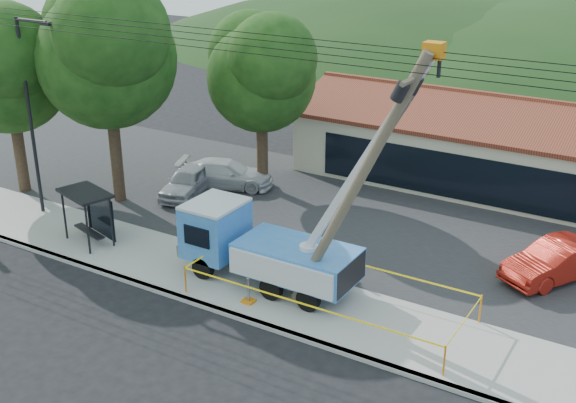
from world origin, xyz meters
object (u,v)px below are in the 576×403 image
at_px(car_white, 226,188).
at_px(car_red, 554,280).
at_px(utility_truck, 264,245).
at_px(bus_shelter, 90,205).
at_px(car_silver, 189,196).
at_px(leaning_pole, 361,177).

bearing_deg(car_white, car_red, -117.04).
xyz_separation_m(utility_truck, bus_shelter, (-8.12, -0.79, 0.15)).
bearing_deg(car_silver, car_red, -11.97).
bearing_deg(car_silver, bus_shelter, -103.83).
relative_size(leaning_pole, car_silver, 2.27).
bearing_deg(car_white, bus_shelter, 151.16).
distance_m(car_silver, car_white, 2.06).
bearing_deg(leaning_pole, utility_truck, 171.76).
height_order(bus_shelter, car_red, bus_shelter).
bearing_deg(leaning_pole, car_white, 144.41).
height_order(leaning_pole, car_red, leaning_pole).
bearing_deg(bus_shelter, leaning_pole, 17.17).
bearing_deg(utility_truck, car_red, 32.67).
height_order(leaning_pole, car_silver, leaning_pole).
bearing_deg(bus_shelter, utility_truck, 21.78).
bearing_deg(car_red, utility_truck, -116.67).
relative_size(leaning_pole, car_white, 1.97).
distance_m(utility_truck, leaning_pole, 5.50).
bearing_deg(bus_shelter, car_red, 37.44).
relative_size(leaning_pole, bus_shelter, 3.52).
xyz_separation_m(bus_shelter, car_red, (17.46, 6.77, -1.81)).
relative_size(utility_truck, car_red, 2.11).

